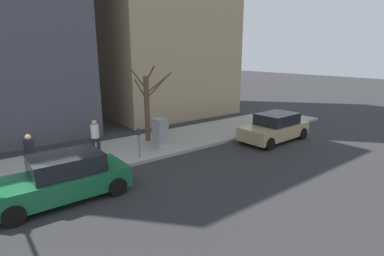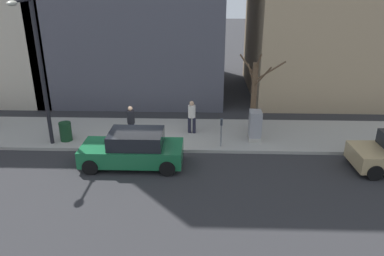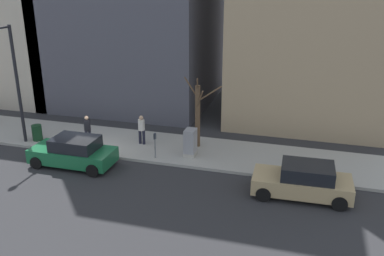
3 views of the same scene
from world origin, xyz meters
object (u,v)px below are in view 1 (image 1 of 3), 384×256
(pedestrian_near_meter, at_px, (95,135))
(pedestrian_midblock, at_px, (30,153))
(parking_meter, at_px, (139,140))
(parked_car_green, at_px, (63,178))
(utility_box, at_px, (160,133))
(bare_tree, at_px, (147,106))
(parked_car_tan, at_px, (275,128))

(pedestrian_near_meter, xyz_separation_m, pedestrian_midblock, (-0.88, 2.85, 0.00))
(parking_meter, height_order, pedestrian_near_meter, pedestrian_near_meter)
(pedestrian_near_meter, bearing_deg, parked_car_green, -116.93)
(pedestrian_midblock, bearing_deg, pedestrian_near_meter, -53.92)
(utility_box, bearing_deg, pedestrian_near_meter, 76.33)
(parking_meter, xyz_separation_m, utility_box, (0.85, -1.64, -0.13))
(bare_tree, relative_size, pedestrian_near_meter, 2.40)
(parking_meter, height_order, pedestrian_midblock, pedestrian_midblock)
(bare_tree, bearing_deg, utility_box, 177.69)
(parked_car_tan, bearing_deg, parked_car_green, 87.95)
(parked_car_tan, xyz_separation_m, parked_car_green, (0.02, 11.19, 0.00))
(parked_car_tan, relative_size, bare_tree, 1.07)
(parked_car_tan, relative_size, parking_meter, 3.15)
(parked_car_tan, xyz_separation_m, pedestrian_near_meter, (3.30, 8.87, 0.35))
(parking_meter, bearing_deg, pedestrian_near_meter, 41.26)
(parked_car_green, relative_size, parking_meter, 3.12)
(parked_car_tan, relative_size, utility_box, 2.98)
(parked_car_tan, height_order, parked_car_green, same)
(parking_meter, bearing_deg, utility_box, -62.57)
(parking_meter, bearing_deg, pedestrian_midblock, 80.53)
(parked_car_green, height_order, pedestrian_midblock, pedestrian_midblock)
(bare_tree, height_order, pedestrian_midblock, bare_tree)
(utility_box, height_order, bare_tree, bare_tree)
(utility_box, xyz_separation_m, bare_tree, (1.28, -0.05, 1.21))
(utility_box, distance_m, bare_tree, 1.76)
(utility_box, relative_size, pedestrian_midblock, 0.86)
(pedestrian_midblock, bearing_deg, bare_tree, -57.59)
(parked_car_green, relative_size, pedestrian_near_meter, 2.54)
(parking_meter, distance_m, bare_tree, 2.92)
(parked_car_tan, relative_size, pedestrian_near_meter, 2.57)
(parked_car_tan, bearing_deg, pedestrian_near_meter, 67.63)
(parking_meter, relative_size, bare_tree, 0.34)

